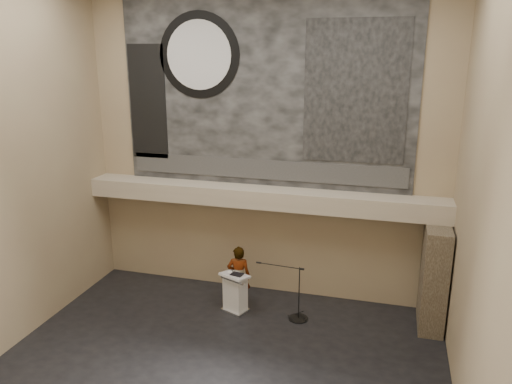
% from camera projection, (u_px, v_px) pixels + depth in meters
% --- Properties ---
extents(floor, '(10.00, 10.00, 0.00)m').
position_uv_depth(floor, '(218.00, 367.00, 11.14)').
color(floor, black).
rests_on(floor, ground).
extents(wall_back, '(10.00, 0.02, 8.50)m').
position_uv_depth(wall_back, '(264.00, 148.00, 13.69)').
color(wall_back, '#8E765A').
rests_on(wall_back, floor).
extents(wall_front, '(10.00, 0.02, 8.50)m').
position_uv_depth(wall_front, '(103.00, 262.00, 6.28)').
color(wall_front, '#8E765A').
rests_on(wall_front, floor).
extents(wall_left, '(0.02, 8.00, 8.50)m').
position_uv_depth(wall_left, '(5.00, 168.00, 11.27)').
color(wall_left, '#8E765A').
rests_on(wall_left, floor).
extents(wall_right, '(0.02, 8.00, 8.50)m').
position_uv_depth(wall_right, '(483.00, 203.00, 8.69)').
color(wall_right, '#8E765A').
rests_on(wall_right, floor).
extents(soffit, '(10.00, 0.80, 0.50)m').
position_uv_depth(soffit, '(260.00, 197.00, 13.67)').
color(soffit, tan).
rests_on(soffit, wall_back).
extents(sprinkler_left, '(0.04, 0.04, 0.06)m').
position_uv_depth(sprinkler_left, '(205.00, 203.00, 14.12)').
color(sprinkler_left, '#B2893D').
rests_on(sprinkler_left, soffit).
extents(sprinkler_right, '(0.04, 0.04, 0.06)m').
position_uv_depth(sprinkler_right, '(328.00, 213.00, 13.21)').
color(sprinkler_right, '#B2893D').
rests_on(sprinkler_right, soffit).
extents(banner, '(8.00, 0.05, 5.00)m').
position_uv_depth(banner, '(264.00, 94.00, 13.27)').
color(banner, black).
rests_on(banner, wall_back).
extents(banner_text_strip, '(7.76, 0.02, 0.55)m').
position_uv_depth(banner_text_strip, '(263.00, 169.00, 13.79)').
color(banner_text_strip, '#2F2F2F').
rests_on(banner_text_strip, banner).
extents(banner_clock_rim, '(2.30, 0.02, 2.30)m').
position_uv_depth(banner_clock_rim, '(199.00, 55.00, 13.42)').
color(banner_clock_rim, black).
rests_on(banner_clock_rim, banner).
extents(banner_clock_face, '(1.84, 0.02, 1.84)m').
position_uv_depth(banner_clock_face, '(199.00, 55.00, 13.40)').
color(banner_clock_face, silver).
rests_on(banner_clock_face, banner).
extents(banner_building_print, '(2.60, 0.02, 3.60)m').
position_uv_depth(banner_building_print, '(355.00, 92.00, 12.58)').
color(banner_building_print, black).
rests_on(banner_building_print, banner).
extents(banner_brick_print, '(1.10, 0.02, 3.20)m').
position_uv_depth(banner_brick_print, '(148.00, 102.00, 14.19)').
color(banner_brick_print, black).
rests_on(banner_brick_print, banner).
extents(stone_pier, '(0.60, 1.40, 2.70)m').
position_uv_depth(stone_pier, '(434.00, 277.00, 12.50)').
color(stone_pier, '#3E3326').
rests_on(stone_pier, floor).
extents(lectern, '(0.86, 0.74, 1.13)m').
position_uv_depth(lectern, '(235.00, 293.00, 13.38)').
color(lectern, silver).
rests_on(lectern, floor).
extents(binder, '(0.35, 0.30, 0.04)m').
position_uv_depth(binder, '(237.00, 275.00, 13.17)').
color(binder, black).
rests_on(binder, lectern).
extents(papers, '(0.27, 0.33, 0.00)m').
position_uv_depth(papers, '(230.00, 273.00, 13.27)').
color(papers, white).
rests_on(papers, lectern).
extents(speaker_person, '(0.70, 0.51, 1.75)m').
position_uv_depth(speaker_person, '(239.00, 277.00, 13.61)').
color(speaker_person, silver).
rests_on(speaker_person, floor).
extents(mic_stand, '(1.43, 0.52, 1.48)m').
position_uv_depth(mic_stand, '(297.00, 311.00, 13.11)').
color(mic_stand, black).
rests_on(mic_stand, floor).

